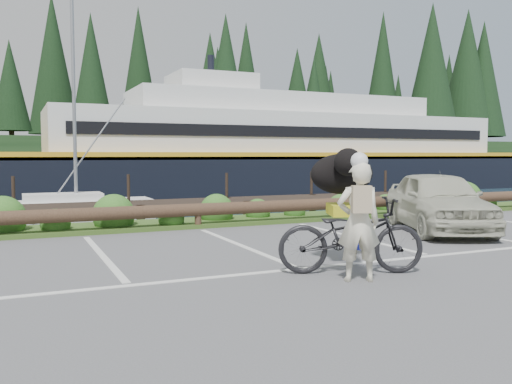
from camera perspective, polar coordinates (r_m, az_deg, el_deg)
ground at (r=8.77m, az=3.31°, el=-7.61°), size 72.00×72.00×0.00m
harbor_backdrop at (r=86.27m, az=-21.26°, el=2.56°), size 170.00×160.00×30.00m
vegetation_strip at (r=13.63m, az=-7.03°, el=-3.26°), size 34.00×1.60×0.10m
log_rail at (r=12.97m, az=-6.12°, el=-3.84°), size 32.00×0.30×0.60m
bicycle at (r=8.14m, az=9.94°, el=-4.54°), size 2.27×1.50×1.13m
cyclist at (r=7.62m, az=10.74°, el=-3.14°), size 0.71×0.59×1.65m
dog at (r=8.73m, az=9.07°, el=1.89°), size 0.93×1.24×0.65m
parked_car at (r=13.09m, az=18.60°, el=-0.89°), size 3.17×4.39×1.39m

